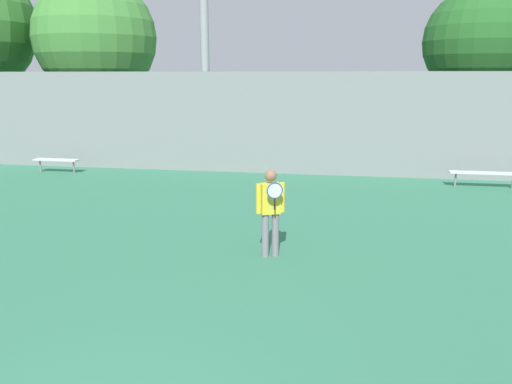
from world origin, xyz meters
name	(u,v)px	position (x,y,z in m)	size (l,w,h in m)	color
tennis_player	(271,207)	(0.98, 6.02, 0.98)	(0.53, 0.50, 1.72)	slate
bench_courtside_near	(485,174)	(6.73, 13.19, 0.46)	(2.13, 0.40, 0.50)	silver
bench_courtside_far	(56,161)	(-7.88, 13.19, 0.45)	(1.65, 0.40, 0.50)	silver
back_fence	(277,124)	(0.00, 14.43, 1.79)	(34.35, 0.06, 3.58)	gray
tree_green_tall	(95,38)	(-8.66, 18.36, 5.06)	(5.36, 5.36, 7.75)	brown
tree_dark_dense	(476,42)	(7.34, 18.48, 4.72)	(4.10, 4.10, 6.80)	brown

